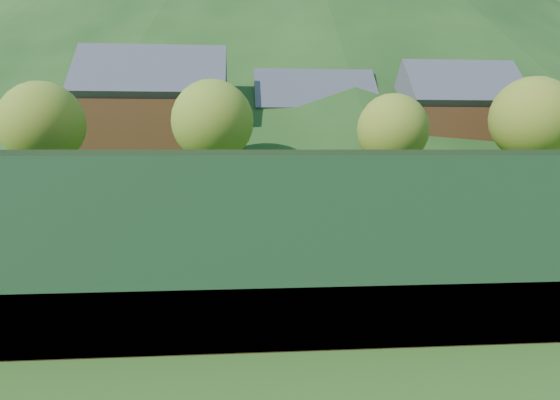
{
  "coord_description": "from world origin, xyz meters",
  "views": [
    {
      "loc": [
        -2.03,
        -19.37,
        3.14
      ],
      "look_at": [
        -0.41,
        0.0,
        1.1
      ],
      "focal_mm": 32.0,
      "sensor_mm": 36.0,
      "label": 1
    }
  ],
  "objects": [
    {
      "name": "tennis_ball_1",
      "position": [
        -1.24,
        -1.81,
        0.05
      ],
      "size": [
        0.07,
        0.07,
        0.07
      ],
      "primitive_type": "sphere",
      "color": "#CBEE27",
      "rests_on": "clay_court"
    },
    {
      "name": "chalet_right",
      "position": [
        20.0,
        30.0,
        5.26
      ],
      "size": [
        11.5,
        8.82,
        11.91
      ],
      "color": "beige",
      "rests_on": "ground"
    },
    {
      "name": "tennis_ball_13",
      "position": [
        -4.36,
        -6.27,
        0.05
      ],
      "size": [
        0.07,
        0.07,
        0.07
      ],
      "primitive_type": "sphere",
      "color": "#CBEE27",
      "rests_on": "clay_court"
    },
    {
      "name": "tennis_ball_2",
      "position": [
        -5.93,
        -8.61,
        0.05
      ],
      "size": [
        0.07,
        0.07,
        0.07
      ],
      "primitive_type": "sphere",
      "color": "#CBEE27",
      "rests_on": "clay_court"
    },
    {
      "name": "tennis_ball_16",
      "position": [
        -7.15,
        -3.58,
        0.05
      ],
      "size": [
        0.07,
        0.07,
        0.07
      ],
      "primitive_type": "sphere",
      "color": "#CBEE27",
      "rests_on": "clay_court"
    },
    {
      "name": "tennis_ball_22",
      "position": [
        1.48,
        -0.97,
        0.05
      ],
      "size": [
        0.07,
        0.07,
        0.07
      ],
      "primitive_type": "sphere",
      "color": "#CBEE27",
      "rests_on": "clay_court"
    },
    {
      "name": "tennis_ball_26",
      "position": [
        -7.32,
        -5.62,
        0.05
      ],
      "size": [
        0.07,
        0.07,
        0.07
      ],
      "primitive_type": "sphere",
      "color": "#CBEE27",
      "rests_on": "clay_court"
    },
    {
      "name": "student_d",
      "position": [
        8.01,
        3.01,
        0.83
      ],
      "size": [
        1.1,
        0.71,
        1.62
      ],
      "primitive_type": "imported",
      "rotation": [
        0.0,
        0.0,
        3.24
      ],
      "color": "#F25A15",
      "rests_on": "clay_court"
    },
    {
      "name": "tennis_ball_11",
      "position": [
        1.23,
        -3.86,
        0.05
      ],
      "size": [
        0.07,
        0.07,
        0.07
      ],
      "primitive_type": "sphere",
      "color": "#CBEE27",
      "rests_on": "clay_court"
    },
    {
      "name": "tennis_ball_6",
      "position": [
        6.39,
        -5.82,
        0.05
      ],
      "size": [
        0.07,
        0.07,
        0.07
      ],
      "primitive_type": "sphere",
      "color": "#CBEE27",
      "rests_on": "clay_court"
    },
    {
      "name": "tennis_ball_9",
      "position": [
        -0.44,
        -2.12,
        0.05
      ],
      "size": [
        0.07,
        0.07,
        0.07
      ],
      "primitive_type": "sphere",
      "color": "#CBEE27",
      "rests_on": "clay_court"
    },
    {
      "name": "tree_a",
      "position": [
        -16.0,
        18.0,
        4.87
      ],
      "size": [
        6.0,
        6.0,
        7.88
      ],
      "color": "#412B1A",
      "rests_on": "ground"
    },
    {
      "name": "chalet_left",
      "position": [
        -10.0,
        30.0,
        5.65
      ],
      "size": [
        13.8,
        9.93,
        12.92
      ],
      "color": "beige",
      "rests_on": "ground"
    },
    {
      "name": "mountain_far_right",
      "position": [
        90.0,
        150.0,
        47.5
      ],
      "size": [
        260.0,
        260.0,
        95.0
      ],
      "primitive_type": "cone",
      "color": "black",
      "rests_on": "ground"
    },
    {
      "name": "tennis_ball_28",
      "position": [
        -7.81,
        -3.62,
        0.05
      ],
      "size": [
        0.07,
        0.07,
        0.07
      ],
      "primitive_type": "sphere",
      "color": "#CBEE27",
      "rests_on": "clay_court"
    },
    {
      "name": "coach",
      "position": [
        -1.87,
        -3.58,
        0.98
      ],
      "size": [
        0.83,
        0.7,
        1.93
      ],
      "primitive_type": "imported",
      "rotation": [
        0.0,
        0.0,
        -0.4
      ],
      "color": "navy",
      "rests_on": "clay_court"
    },
    {
      "name": "ball_hopper",
      "position": [
        -7.07,
        -4.89,
        0.77
      ],
      "size": [
        0.57,
        0.57,
        1.0
      ],
      "color": "black",
      "rests_on": "clay_court"
    },
    {
      "name": "tennis_ball_17",
      "position": [
        -5.01,
        -7.14,
        0.05
      ],
      "size": [
        0.07,
        0.07,
        0.07
      ],
      "primitive_type": "sphere",
      "color": "#CBEE27",
      "rests_on": "clay_court"
    },
    {
      "name": "ground",
      "position": [
        0.0,
        0.0,
        0.0
      ],
      "size": [
        400.0,
        400.0,
        0.0
      ],
      "primitive_type": "plane",
      "color": "#264B17",
      "rests_on": "ground"
    },
    {
      "name": "court_lines",
      "position": [
        0.0,
        0.0,
        0.02
      ],
      "size": [
        23.83,
        11.03,
        0.0
      ],
      "color": "white",
      "rests_on": "clay_court"
    },
    {
      "name": "chalet_mid",
      "position": [
        6.0,
        34.0,
        4.99
      ],
      "size": [
        12.65,
        8.82,
        11.45
      ],
      "color": "beige",
      "rests_on": "ground"
    },
    {
      "name": "tennis_ball_8",
      "position": [
        -5.21,
        -3.01,
        0.05
      ],
      "size": [
        0.07,
        0.07,
        0.07
      ],
      "primitive_type": "sphere",
      "color": "#CBEE27",
      "rests_on": "clay_court"
    },
    {
      "name": "tennis_ball_23",
      "position": [
        -4.63,
        -8.58,
        0.05
      ],
      "size": [
        0.07,
        0.07,
        0.07
      ],
      "primitive_type": "sphere",
      "color": "#CBEE27",
      "rests_on": "clay_court"
    },
    {
      "name": "student_c",
      "position": [
        6.84,
        1.9,
        0.79
      ],
      "size": [
        0.88,
        0.75,
        1.54
      ],
      "primitive_type": "imported",
      "rotation": [
        0.0,
        0.0,
        2.73
      ],
      "color": "orange",
      "rests_on": "clay_court"
    },
    {
      "name": "tennis_ball_10",
      "position": [
        1.88,
        -9.12,
        0.05
      ],
      "size": [
        0.07,
        0.07,
        0.07
      ],
      "primitive_type": "sphere",
      "color": "#CBEE27",
      "rests_on": "clay_court"
    },
    {
      "name": "tennis_net",
      "position": [
        0.0,
        0.0,
        0.52
      ],
      "size": [
        0.1,
        12.07,
        1.1
      ],
      "color": "black",
      "rests_on": "clay_court"
    },
    {
      "name": "tennis_ball_12",
      "position": [
        -3.63,
        -8.85,
        0.05
      ],
      "size": [
        0.07,
        0.07,
        0.07
      ],
      "primitive_type": "sphere",
      "color": "#CBEE27",
      "rests_on": "clay_court"
    },
    {
      "name": "student_b",
      "position": [
        3.77,
        2.46,
        0.66
      ],
      "size": [
        0.77,
        0.37,
        1.28
      ],
      "primitive_type": "imported",
      "rotation": [
        0.0,
        0.0,
        3.06
      ],
      "color": "orange",
      "rests_on": "clay_court"
    },
    {
      "name": "tree_c",
      "position": [
        10.0,
        19.0,
        4.54
      ],
      "size": [
        5.6,
        5.6,
        7.35
      ],
      "color": "#432D1A",
      "rests_on": "ground"
    },
    {
      "name": "tennis_ball_15",
      "position": [
        0.91,
        -1.19,
        0.05
      ],
      "size": [
        0.07,
        0.07,
        0.07
      ],
      "primitive_type": "sphere",
      "color": "#CBEE27",
      "rests_on": "clay_court"
    },
    {
      "name": "tennis_ball_14",
      "position": [
        1.98,
        -2.27,
        0.05
      ],
      "size": [
        0.07,
        0.07,
        0.07
      ],
      "primitive_type": "sphere",
      "color": "#CBEE27",
      "rests_on": "clay_court"
    },
    {
      "name": "tennis_ball_3",
      "position": [
        5.85,
        -6.14,
        0.05
      ],
      "size": [
        0.07,
        0.07,
        0.07
      ],
      "primitive_type": "sphere",
      "color": "#CBEE27",
      "rests_on": "clay_court"
    },
    {
      "name": "tennis_ball_20",
      "position": [
        2.43,
        -3.43,
        0.05
      ],
      "size": [
        0.07,
        0.07,
        0.07
      ],
      "primitive_type": "sphere",
      "color": "#CBEE27",
      "rests_on": "clay_court"
    },
    {
      "name": "tennis_ball_25",
      "position": [
        5.83,
        -3.09,
        0.05
      ],
      "size": [
        0.07,
        0.07,
        0.07
      ],
      "primitive_type": "sphere",
      "color": "#CBEE27",
      "rests_on": "clay_court"
    },
    {
      "name": "tennis_ball_19",
      "position": [
        5.46,
        -3.03,
        0.05
      ],
      "size": [
        0.07,
        0.07,
        0.07
      ],
      "primitive_type": "sphere",
      "color": "#CBEE27",
      "rests_on": "clay_court"
    },
    {
      "name": "tennis_ball_24",
      "position": [
        4.98,
        -6.77,
        0.05
      ],
      "size": [
        0.07,
        0.07,
        0.07
      ],
      "primitive_type": "sphere",
      "color": "#CBEE27",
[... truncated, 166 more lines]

